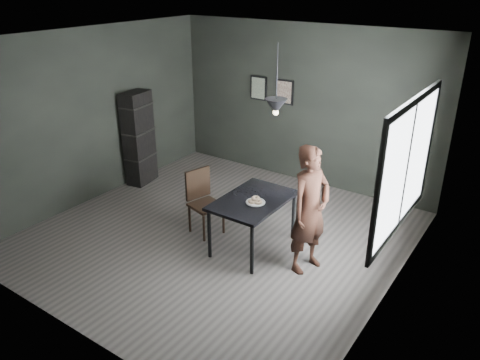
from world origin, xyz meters
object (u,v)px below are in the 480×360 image
Objects in this scene: woman at (310,210)px; pendant_lamp at (276,106)px; white_plate at (256,203)px; shelf_unit at (139,138)px; wood_chair at (202,197)px; cafe_table at (253,204)px.

pendant_lamp reaches higher than woman.
shelf_unit is at bearing 164.64° from white_plate.
pendant_lamp reaches higher than wood_chair.
shelf_unit is 3.45m from pendant_lamp.
woman is at bearing -21.01° from shelf_unit.
cafe_table is 1.41m from pendant_lamp.
wood_chair is at bearing 176.29° from white_plate.
cafe_table is 0.86m from woman.
white_plate is 0.14× the size of shelf_unit.
wood_chair is at bearing -30.15° from shelf_unit.
cafe_table is 0.72× the size of shelf_unit.
pendant_lamp is (0.16, 0.18, 1.29)m from white_plate.
shelf_unit reaches higher than cafe_table.
white_plate is 0.14× the size of woman.
white_plate is at bearing -130.59° from pendant_lamp.
wood_chair is at bearing 106.27° from woman.
wood_chair is 2.21m from shelf_unit.
shelf_unit reaches higher than wood_chair.
pendant_lamp is (3.17, -0.64, 1.21)m from shelf_unit.
cafe_table is at bearing 137.71° from white_plate.
wood_chair is 1.88m from pendant_lamp.
pendant_lamp reaches higher than shelf_unit.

